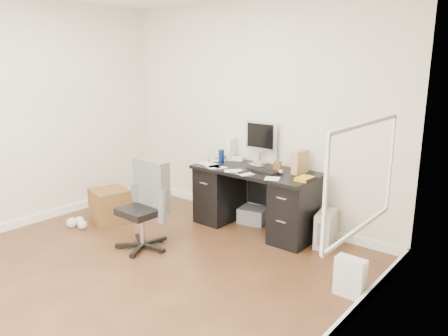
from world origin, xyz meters
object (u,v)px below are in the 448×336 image
Objects in this scene: lcd_monitor at (261,143)px; office_chair at (141,206)px; keyboard at (263,170)px; wicker_basket at (111,206)px; desk at (256,198)px; pc_tower at (326,229)px.

office_chair is (-0.52, -1.48, -0.54)m from lcd_monitor.
keyboard is 0.99× the size of wicker_basket.
desk is 1.83m from wicker_basket.
desk is at bearing 64.64° from office_chair.
lcd_monitor reaches higher than wicker_basket.
keyboard is 1.08× the size of pc_tower.
wicker_basket is (-0.93, 0.28, -0.27)m from office_chair.
lcd_monitor is 1.38× the size of pc_tower.
office_chair is 2.03m from pc_tower.
office_chair reaches higher than keyboard.
desk is 0.68m from lcd_monitor.
pc_tower is (0.99, -0.15, -0.82)m from lcd_monitor.
pc_tower is (0.75, 0.15, -0.57)m from keyboard.
office_chair is at bearing -16.67° from wicker_basket.
keyboard is 1.43m from office_chair.
desk is 1.57× the size of office_chair.
pc_tower is 0.91× the size of wicker_basket.
pc_tower is 2.65m from wicker_basket.
lcd_monitor is at bearing 159.11° from pc_tower.
wicker_basket is at bearing -148.81° from desk.
wicker_basket reaches higher than pc_tower.
desk is 0.38m from keyboard.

